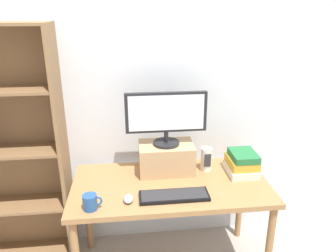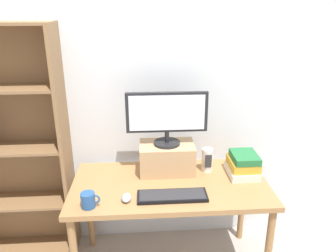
# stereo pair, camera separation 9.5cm
# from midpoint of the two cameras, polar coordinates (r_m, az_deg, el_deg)

# --- Properties ---
(back_wall) EXTENTS (7.00, 0.08, 2.60)m
(back_wall) POSITION_cam_midpoint_polar(r_m,az_deg,el_deg) (2.56, -1.89, 6.27)
(back_wall) COLOR silver
(back_wall) RESTS_ON ground_plane
(desk) EXTENTS (1.37, 0.71, 0.75)m
(desk) POSITION_cam_midpoint_polar(r_m,az_deg,el_deg) (2.38, -0.73, -11.56)
(desk) COLOR #9E7042
(desk) RESTS_ON ground_plane
(bookshelf_unit) EXTENTS (0.85, 0.28, 1.82)m
(bookshelf_unit) POSITION_cam_midpoint_polar(r_m,az_deg,el_deg) (2.72, -27.75, -3.63)
(bookshelf_unit) COLOR olive
(bookshelf_unit) RESTS_ON ground_plane
(riser_box) EXTENTS (0.40, 0.27, 0.22)m
(riser_box) POSITION_cam_midpoint_polar(r_m,az_deg,el_deg) (2.45, -1.42, -5.52)
(riser_box) COLOR tan
(riser_box) RESTS_ON desk
(computer_monitor) EXTENTS (0.58, 0.19, 0.39)m
(computer_monitor) POSITION_cam_midpoint_polar(r_m,az_deg,el_deg) (2.33, -1.49, 1.80)
(computer_monitor) COLOR black
(computer_monitor) RESTS_ON riser_box
(keyboard) EXTENTS (0.45, 0.15, 0.02)m
(keyboard) POSITION_cam_midpoint_polar(r_m,az_deg,el_deg) (2.17, -0.27, -12.07)
(keyboard) COLOR black
(keyboard) RESTS_ON desk
(computer_mouse) EXTENTS (0.06, 0.10, 0.04)m
(computer_mouse) POSITION_cam_midpoint_polar(r_m,az_deg,el_deg) (2.15, -8.22, -12.43)
(computer_mouse) COLOR #99999E
(computer_mouse) RESTS_ON desk
(book_stack) EXTENTS (0.21, 0.26, 0.17)m
(book_stack) POSITION_cam_midpoint_polar(r_m,az_deg,el_deg) (2.48, 11.68, -6.35)
(book_stack) COLOR silver
(book_stack) RESTS_ON desk
(coffee_mug) EXTENTS (0.12, 0.09, 0.10)m
(coffee_mug) POSITION_cam_midpoint_polar(r_m,az_deg,el_deg) (2.11, -14.66, -12.71)
(coffee_mug) COLOR #234C84
(coffee_mug) RESTS_ON desk
(desk_speaker) EXTENTS (0.08, 0.09, 0.18)m
(desk_speaker) POSITION_cam_midpoint_polar(r_m,az_deg,el_deg) (2.48, 5.60, -5.76)
(desk_speaker) COLOR silver
(desk_speaker) RESTS_ON desk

